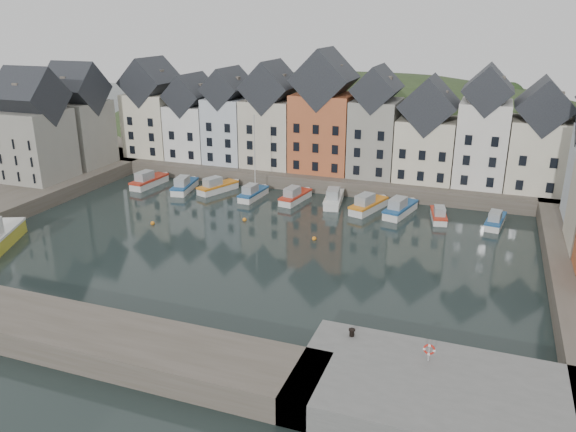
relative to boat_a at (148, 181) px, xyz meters
The scene contains 21 objects.
ground 28.98m from the boat_a, 35.45° to the right, with size 260.00×260.00×0.00m, color black.
far_quay 27.04m from the boat_a, 29.22° to the left, with size 90.00×16.00×2.00m, color #514A3E.
left_quay 19.24m from the boat_a, 134.16° to the right, with size 14.00×54.00×2.00m, color #514A3E.
near_quay 58.60m from the boat_a, 38.91° to the right, with size 18.00×10.00×2.00m, color #60605E.
near_wall 41.12m from the boat_a, 70.69° to the right, with size 50.00×6.00×2.00m, color #514A3E.
hillside 49.45m from the boat_a, 58.93° to the left, with size 153.60×70.40×64.00m.
far_terrace 30.16m from the boat_a, 22.67° to the left, with size 72.37×8.16×17.78m.
left_terrace 15.17m from the boat_a, 165.10° to the right, with size 7.65×17.00×15.69m.
mooring_buoys 22.71m from the boat_a, 30.34° to the right, with size 20.50×5.50×0.50m.
boat_a is the anchor object (origin of this frame).
boat_b 6.27m from the boat_a, ahead, with size 3.19×6.88×2.54m.
boat_c 10.88m from the boat_a, ahead, with size 4.24×6.75×2.48m.
boat_d 16.94m from the boat_a, ahead, with size 2.30×6.23×11.69m.
boat_e 22.91m from the boat_a, ahead, with size 2.92×6.56×2.43m.
boat_f 28.21m from the boat_a, ahead, with size 3.13×7.05×2.61m.
boat_g 33.09m from the boat_a, ahead, with size 4.08×7.24×2.66m.
boat_h 37.24m from the boat_a, ahead, with size 3.65×7.21×2.65m.
boat_i 42.11m from the boat_a, ahead, with size 2.67×5.67×2.09m.
boat_j 48.73m from the boat_a, ahead, with size 2.55×5.95×2.21m.
mooring_bollard 51.49m from the boat_a, 40.32° to the right, with size 0.48×0.48×0.56m.
life_ring_post 56.66m from the boat_a, 37.64° to the right, with size 0.80×0.17×1.30m.
Camera 1 is at (23.48, -51.35, 23.91)m, focal length 35.00 mm.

